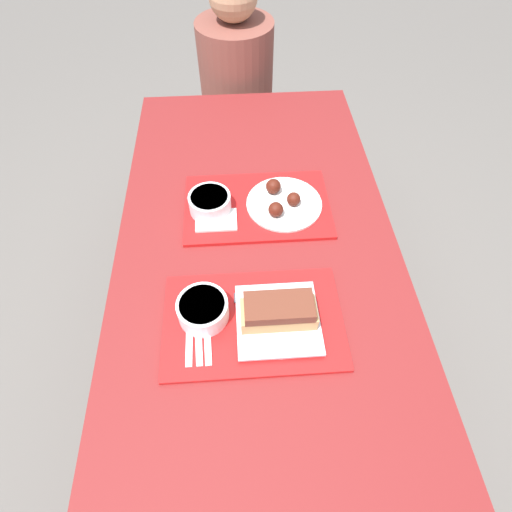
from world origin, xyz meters
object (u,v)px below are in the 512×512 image
object	(u,v)px
tray_near	(253,321)
bowl_coleslaw_near	(203,309)
tray_far	(257,206)
person_seated_across	(236,69)
wings_plate_far	(282,201)
bowl_coleslaw_far	(210,202)
brisket_sandwich_plate	(278,315)

from	to	relation	value
tray_near	bowl_coleslaw_near	distance (m)	0.13
tray_far	person_seated_across	world-z (taller)	person_seated_across
tray_far	wings_plate_far	bearing A→B (deg)	-2.31
tray_near	bowl_coleslaw_far	xyz separation A→B (m)	(-0.11, 0.39, 0.04)
brisket_sandwich_plate	person_seated_across	distance (m)	1.29
bowl_coleslaw_far	wings_plate_far	xyz separation A→B (m)	(0.22, 0.01, -0.02)
tray_far	person_seated_across	bearing A→B (deg)	92.35
tray_far	brisket_sandwich_plate	world-z (taller)	brisket_sandwich_plate
bowl_coleslaw_far	person_seated_across	bearing A→B (deg)	82.92
tray_near	bowl_coleslaw_far	bearing A→B (deg)	105.38
tray_near	wings_plate_far	distance (m)	0.42
bowl_coleslaw_near	bowl_coleslaw_far	bearing A→B (deg)	87.49
bowl_coleslaw_far	wings_plate_far	world-z (taller)	bowl_coleslaw_far
tray_far	bowl_coleslaw_near	bearing A→B (deg)	-113.06
person_seated_across	wings_plate_far	bearing A→B (deg)	-82.60
tray_near	person_seated_across	size ratio (longest dim) A/B	0.67
bowl_coleslaw_near	wings_plate_far	xyz separation A→B (m)	(0.24, 0.38, -0.02)
person_seated_across	tray_near	bearing A→B (deg)	-90.09
bowl_coleslaw_far	person_seated_across	world-z (taller)	person_seated_across
tray_near	tray_far	size ratio (longest dim) A/B	1.00
tray_near	person_seated_across	distance (m)	1.28
tray_far	bowl_coleslaw_far	size ratio (longest dim) A/B	3.53
tray_near	wings_plate_far	size ratio (longest dim) A/B	1.92
person_seated_across	brisket_sandwich_plate	bearing A→B (deg)	-87.36
bowl_coleslaw_far	person_seated_across	size ratio (longest dim) A/B	0.19
tray_near	brisket_sandwich_plate	distance (m)	0.07
tray_far	person_seated_across	xyz separation A→B (m)	(-0.04, 0.88, -0.01)
bowl_coleslaw_far	tray_far	bearing A→B (deg)	4.15
wings_plate_far	brisket_sandwich_plate	bearing A→B (deg)	-97.64
tray_far	brisket_sandwich_plate	size ratio (longest dim) A/B	2.19
tray_near	person_seated_across	bearing A→B (deg)	89.91
tray_near	bowl_coleslaw_far	distance (m)	0.41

